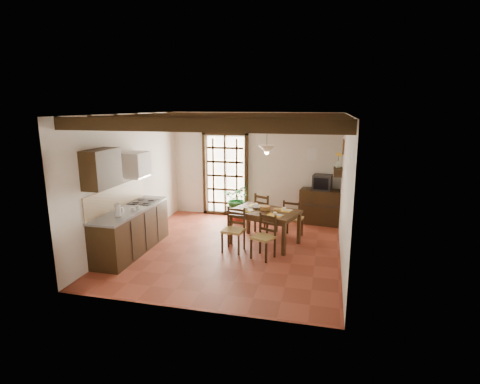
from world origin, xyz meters
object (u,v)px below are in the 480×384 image
(chair_far_left, at_px, (266,220))
(potted_plant, at_px, (238,199))
(chair_far_right, at_px, (293,225))
(sideboard, at_px, (321,207))
(pendant_lamp, at_px, (267,149))
(chair_near_left, at_px, (234,238))
(chair_near_right, at_px, (263,245))
(dining_table, at_px, (265,215))
(kitchen_counter, at_px, (132,229))
(crt_tv, at_px, (322,182))

(chair_far_left, distance_m, potted_plant, 1.18)
(chair_far_right, relative_size, sideboard, 0.85)
(pendant_lamp, bearing_deg, sideboard, 55.29)
(sideboard, relative_size, pendant_lamp, 1.24)
(chair_far_left, relative_size, pendant_lamp, 1.13)
(chair_near_left, xyz_separation_m, chair_far_left, (0.44, 1.36, 0.01))
(chair_near_right, xyz_separation_m, chair_far_right, (0.44, 1.36, 0.01))
(dining_table, distance_m, pendant_lamp, 1.42)
(kitchen_counter, distance_m, pendant_lamp, 3.27)
(dining_table, bearing_deg, kitchen_counter, -139.65)
(sideboard, bearing_deg, pendant_lamp, -116.76)
(chair_near_right, relative_size, chair_far_left, 0.92)
(chair_far_right, xyz_separation_m, crt_tv, (0.60, 1.19, 0.80))
(potted_plant, xyz_separation_m, pendant_lamp, (0.98, -1.44, 1.51))
(kitchen_counter, relative_size, crt_tv, 4.46)
(chair_near_left, bearing_deg, kitchen_counter, -159.72)
(sideboard, bearing_deg, chair_far_right, -108.63)
(sideboard, bearing_deg, chair_far_left, -134.39)
(sideboard, bearing_deg, potted_plant, -166.06)
(crt_tv, distance_m, potted_plant, 2.21)
(potted_plant, bearing_deg, crt_tv, 5.83)
(dining_table, distance_m, chair_far_right, 0.88)
(dining_table, height_order, chair_near_right, chair_near_right)
(chair_near_left, relative_size, chair_near_right, 1.04)
(chair_near_left, height_order, chair_far_right, chair_near_left)
(dining_table, height_order, potted_plant, potted_plant)
(sideboard, relative_size, crt_tv, 2.08)
(potted_plant, distance_m, pendant_lamp, 2.30)
(sideboard, height_order, pendant_lamp, pendant_lamp)
(chair_near_left, relative_size, crt_tv, 1.81)
(dining_table, distance_m, sideboard, 2.12)
(pendant_lamp, bearing_deg, chair_near_left, -129.74)
(chair_near_left, height_order, pendant_lamp, pendant_lamp)
(chair_far_left, xyz_separation_m, potted_plant, (-0.87, 0.75, 0.27))
(dining_table, height_order, pendant_lamp, pendant_lamp)
(dining_table, xyz_separation_m, potted_plant, (-0.98, 1.54, -0.09))
(chair_near_left, xyz_separation_m, potted_plant, (-0.43, 2.11, 0.28))
(kitchen_counter, xyz_separation_m, potted_plant, (1.61, 2.60, 0.10))
(chair_far_left, relative_size, sideboard, 0.91)
(pendant_lamp, bearing_deg, chair_near_right, -82.91)
(sideboard, xyz_separation_m, potted_plant, (-2.14, -0.22, 0.12))
(kitchen_counter, xyz_separation_m, chair_near_right, (2.71, 0.27, -0.20))
(chair_near_left, bearing_deg, chair_far_left, 78.60)
(potted_plant, bearing_deg, dining_table, -57.46)
(chair_far_right, relative_size, pendant_lamp, 1.06)
(crt_tv, height_order, pendant_lamp, pendant_lamp)
(kitchen_counter, bearing_deg, chair_near_right, 5.78)
(chair_near_right, xyz_separation_m, pendant_lamp, (-0.11, 0.89, 1.80))
(dining_table, relative_size, chair_far_right, 1.80)
(crt_tv, bearing_deg, chair_near_left, -117.72)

